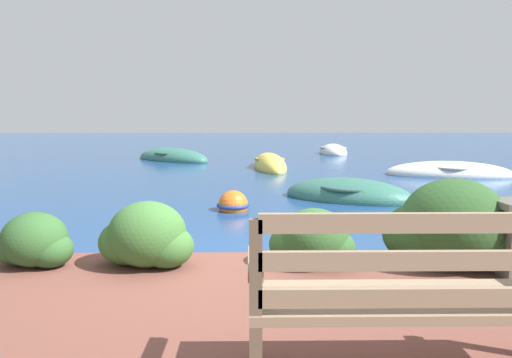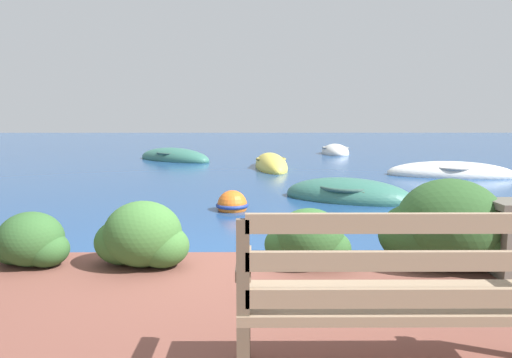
{
  "view_description": "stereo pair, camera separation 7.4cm",
  "coord_description": "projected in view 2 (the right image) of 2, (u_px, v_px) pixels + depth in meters",
  "views": [
    {
      "loc": [
        0.1,
        -4.44,
        1.57
      ],
      "look_at": [
        0.23,
        4.96,
        0.28
      ],
      "focal_mm": 32.0,
      "sensor_mm": 36.0,
      "label": 1
    },
    {
      "loc": [
        0.17,
        -4.44,
        1.57
      ],
      "look_at": [
        0.23,
        4.96,
        0.28
      ],
      "focal_mm": 32.0,
      "sensor_mm": 36.0,
      "label": 2
    }
  ],
  "objects": [
    {
      "name": "ground_plane",
      "position": [
        237.0,
        273.0,
        4.61
      ],
      "size": [
        80.0,
        80.0,
        0.0
      ],
      "color": "navy"
    },
    {
      "name": "hedge_clump_left",
      "position": [
        30.0,
        242.0,
        4.15
      ],
      "size": [
        0.73,
        0.53,
        0.5
      ],
      "color": "#2D5628",
      "rests_on": "patio_terrace"
    },
    {
      "name": "hedge_clump_centre",
      "position": [
        142.0,
        238.0,
        4.14
      ],
      "size": [
        0.88,
        0.63,
        0.6
      ],
      "color": "#38662D",
      "rests_on": "patio_terrace"
    },
    {
      "name": "rowboat_outer",
      "position": [
        174.0,
        158.0,
        16.47
      ],
      "size": [
        3.39,
        3.09,
        0.79
      ],
      "rotation": [
        0.0,
        0.0,
        5.6
      ],
      "color": "#336B5B",
      "rests_on": "ground_plane"
    },
    {
      "name": "park_bench",
      "position": [
        403.0,
        294.0,
        2.25
      ],
      "size": [
        1.64,
        0.48,
        0.93
      ],
      "rotation": [
        0.0,
        0.0,
        0.03
      ],
      "color": "brown",
      "rests_on": "patio_terrace"
    },
    {
      "name": "hedge_clump_far_right",
      "position": [
        447.0,
        229.0,
        4.11
      ],
      "size": [
        1.18,
        0.85,
        0.81
      ],
      "color": "#284C23",
      "rests_on": "patio_terrace"
    },
    {
      "name": "mooring_buoy",
      "position": [
        232.0,
        205.0,
        7.69
      ],
      "size": [
        0.56,
        0.56,
        0.51
      ],
      "color": "orange",
      "rests_on": "ground_plane"
    },
    {
      "name": "hedge_clump_right",
      "position": [
        308.0,
        241.0,
        4.14
      ],
      "size": [
        0.78,
        0.56,
        0.53
      ],
      "color": "#2D5628",
      "rests_on": "patio_terrace"
    },
    {
      "name": "rowboat_far",
      "position": [
        271.0,
        166.0,
        13.97
      ],
      "size": [
        1.18,
        3.3,
        0.8
      ],
      "rotation": [
        0.0,
        0.0,
        1.66
      ],
      "color": "#DBC64C",
      "rests_on": "ground_plane"
    },
    {
      "name": "rowboat_mid",
      "position": [
        450.0,
        174.0,
        12.13
      ],
      "size": [
        3.44,
        1.85,
        0.68
      ],
      "rotation": [
        0.0,
        0.0,
        2.93
      ],
      "color": "silver",
      "rests_on": "ground_plane"
    },
    {
      "name": "rowboat_distant",
      "position": [
        335.0,
        152.0,
        19.24
      ],
      "size": [
        1.12,
        2.22,
        0.74
      ],
      "rotation": [
        0.0,
        0.0,
        4.71
      ],
      "color": "silver",
      "rests_on": "ground_plane"
    },
    {
      "name": "rowboat_nearest",
      "position": [
        347.0,
        196.0,
        8.72
      ],
      "size": [
        2.73,
        2.16,
        0.72
      ],
      "rotation": [
        0.0,
        0.0,
        5.82
      ],
      "color": "#336B5B",
      "rests_on": "ground_plane"
    }
  ]
}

